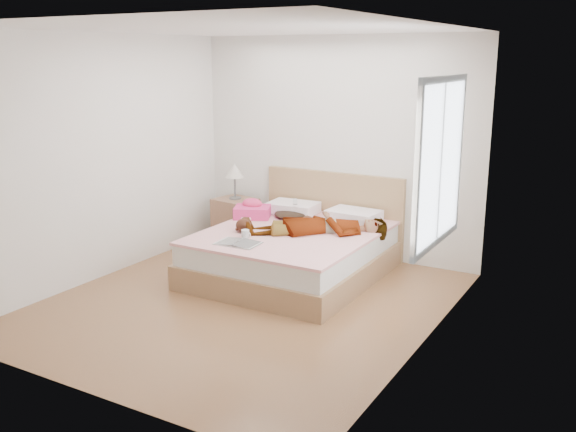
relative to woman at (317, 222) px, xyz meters
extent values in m
plane|color=#512C19|center=(-0.24, -1.07, -0.62)|extent=(4.00, 4.00, 0.00)
imported|color=white|center=(0.00, 0.00, 0.00)|extent=(1.63, 1.34, 0.21)
ellipsoid|color=black|center=(-0.57, 0.45, -0.07)|extent=(0.42, 0.51, 0.07)
cube|color=silver|center=(-0.50, 0.40, 0.09)|extent=(0.10, 0.11, 0.06)
plane|color=white|center=(-0.24, -1.07, 1.98)|extent=(4.00, 4.00, 0.00)
plane|color=silver|center=(-0.24, 0.93, 0.68)|extent=(3.60, 0.00, 3.60)
plane|color=silver|center=(-0.24, -3.07, 0.68)|extent=(3.60, 0.00, 3.60)
plane|color=silver|center=(-2.04, -1.07, 0.68)|extent=(0.00, 4.00, 4.00)
plane|color=white|center=(1.56, -1.07, 0.68)|extent=(0.00, 4.00, 4.00)
cube|color=white|center=(1.53, -0.77, 0.88)|extent=(0.02, 1.10, 1.30)
cube|color=silver|center=(1.53, -1.35, 0.88)|extent=(0.04, 0.06, 1.42)
cube|color=silver|center=(1.53, -0.19, 0.88)|extent=(0.04, 0.06, 1.42)
cube|color=silver|center=(1.53, -0.77, 0.20)|extent=(0.04, 1.22, 0.06)
cube|color=silver|center=(1.53, -0.77, 1.56)|extent=(0.04, 1.22, 0.06)
cube|color=silver|center=(1.53, -0.77, 0.88)|extent=(0.03, 0.04, 1.30)
cube|color=brown|center=(-0.24, -0.12, -0.49)|extent=(1.78, 2.08, 0.26)
cube|color=silver|center=(-0.24, -0.12, -0.25)|extent=(1.70, 2.00, 0.22)
cube|color=white|center=(-0.24, -0.12, -0.12)|extent=(1.74, 2.04, 0.03)
cube|color=olive|center=(-0.24, 0.89, -0.12)|extent=(1.80, 0.07, 1.00)
cube|color=white|center=(-0.64, 0.60, -0.04)|extent=(0.61, 0.44, 0.13)
cube|color=white|center=(0.16, 0.60, -0.04)|extent=(0.60, 0.43, 0.13)
cube|color=#D3398C|center=(-0.95, 0.17, -0.04)|extent=(0.51, 0.47, 0.13)
ellipsoid|color=#E73E74|center=(-0.98, 0.22, 0.05)|extent=(0.26, 0.20, 0.12)
cube|color=silver|center=(-0.48, -0.82, -0.10)|extent=(0.44, 0.31, 0.01)
cube|color=white|center=(-0.59, -0.82, -0.09)|extent=(0.23, 0.29, 0.02)
cube|color=#282828|center=(-0.37, -0.81, -0.09)|extent=(0.23, 0.29, 0.02)
cylinder|color=silver|center=(-0.52, -0.62, -0.06)|extent=(0.10, 0.10, 0.09)
torus|color=white|center=(-0.48, -0.63, -0.06)|extent=(0.07, 0.03, 0.07)
cylinder|color=black|center=(-0.52, -0.62, -0.02)|extent=(0.08, 0.08, 0.00)
ellipsoid|color=black|center=(-0.69, -0.40, -0.03)|extent=(0.23, 0.24, 0.14)
ellipsoid|color=#EEE0C7|center=(-0.68, -0.42, -0.02)|extent=(0.12, 0.13, 0.07)
sphere|color=black|center=(-0.73, -0.31, -0.02)|extent=(0.11, 0.11, 0.11)
sphere|color=pink|center=(-0.78, -0.29, 0.00)|extent=(0.04, 0.04, 0.04)
sphere|color=#FAA3B1|center=(-0.71, -0.26, 0.00)|extent=(0.04, 0.04, 0.04)
ellipsoid|color=black|center=(-0.73, -0.47, -0.07)|extent=(0.06, 0.08, 0.03)
ellipsoid|color=black|center=(-0.61, -0.42, -0.07)|extent=(0.06, 0.08, 0.03)
cube|color=brown|center=(-1.49, 0.60, -0.32)|extent=(0.55, 0.50, 0.59)
cylinder|color=#525252|center=(-1.49, 0.60, -0.02)|extent=(0.17, 0.17, 0.02)
cylinder|color=#545454|center=(-1.49, 0.60, 0.13)|extent=(0.03, 0.03, 0.30)
cone|color=beige|center=(-1.49, 0.60, 0.34)|extent=(0.27, 0.27, 0.17)
camera|label=1|loc=(3.06, -5.96, 1.75)|focal=40.00mm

